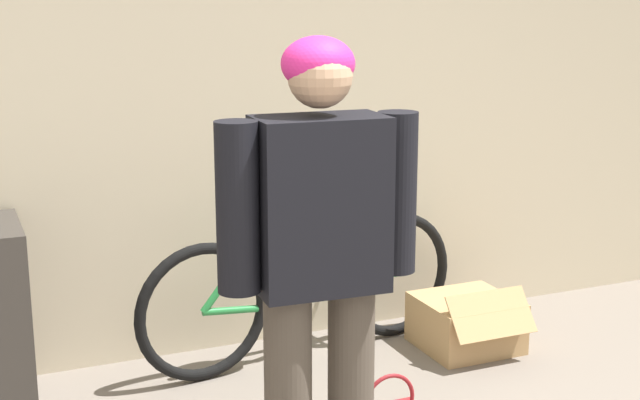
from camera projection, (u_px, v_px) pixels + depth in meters
wall_back at (201, 90)px, 4.24m from camera, size 8.00×0.07×2.60m
person at (320, 245)px, 2.96m from camera, size 0.71×0.27×1.62m
bicycle at (305, 288)px, 4.33m from camera, size 1.73×0.46×0.73m
cardboard_box at (466, 323)px, 4.49m from camera, size 0.46×0.52×0.34m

